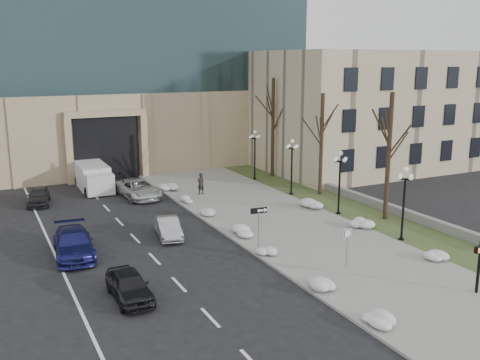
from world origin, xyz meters
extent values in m
plane|color=black|center=(0.00, 0.00, 0.00)|extent=(160.00, 160.00, 0.00)
cube|color=gray|center=(3.50, 14.00, 0.06)|extent=(9.00, 40.00, 0.12)
cube|color=gray|center=(-1.00, 14.00, 0.07)|extent=(0.30, 40.00, 0.14)
cube|color=#374723|center=(10.00, 14.00, 0.05)|extent=(4.00, 40.00, 0.10)
cube|color=gray|center=(12.00, 16.00, 0.35)|extent=(0.50, 30.00, 0.70)
cube|color=tan|center=(-2.00, 42.00, 4.00)|extent=(40.00, 20.00, 8.00)
cube|color=black|center=(-4.00, 33.00, 3.00)|extent=(6.00, 2.50, 6.00)
cube|color=tan|center=(-4.00, 31.60, 6.30)|extent=(7.50, 0.60, 0.60)
cube|color=tan|center=(-7.50, 31.60, 3.00)|extent=(0.60, 0.60, 6.00)
cube|color=tan|center=(-0.50, 31.60, 3.00)|extent=(0.60, 0.60, 6.00)
cube|color=#BEAC8F|center=(22.00, 28.00, 6.00)|extent=(22.00, 18.00, 12.00)
cube|color=black|center=(14.00, 19.00, 2.50)|extent=(1.40, 0.25, 2.00)
cube|color=black|center=(18.00, 19.00, 2.50)|extent=(1.40, 0.25, 2.00)
cube|color=black|center=(22.00, 19.00, 2.50)|extent=(1.40, 0.25, 2.00)
cube|color=black|center=(26.00, 19.00, 2.50)|extent=(1.40, 0.25, 2.00)
cube|color=black|center=(30.00, 19.00, 2.50)|extent=(1.40, 0.25, 2.00)
cube|color=black|center=(14.00, 19.00, 6.00)|extent=(1.40, 0.25, 2.00)
cube|color=black|center=(18.00, 19.00, 6.00)|extent=(1.40, 0.25, 2.00)
cube|color=black|center=(22.00, 19.00, 6.00)|extent=(1.40, 0.25, 2.00)
cube|color=black|center=(26.00, 19.00, 6.00)|extent=(1.40, 0.25, 2.00)
cube|color=black|center=(30.00, 19.00, 6.00)|extent=(1.40, 0.25, 2.00)
cube|color=black|center=(14.00, 19.00, 9.50)|extent=(1.40, 0.25, 2.00)
cube|color=black|center=(18.00, 19.00, 9.50)|extent=(1.40, 0.25, 2.00)
cube|color=black|center=(22.00, 19.00, 9.50)|extent=(1.40, 0.25, 2.00)
cube|color=black|center=(26.00, 19.00, 9.50)|extent=(1.40, 0.25, 2.00)
imported|color=black|center=(-9.17, 5.47, 0.68)|extent=(1.65, 4.02, 1.37)
imported|color=#97989E|center=(-4.51, 13.32, 0.63)|extent=(1.97, 4.01, 1.26)
imported|color=navy|center=(-10.51, 12.54, 0.76)|extent=(2.58, 5.43, 1.53)
imported|color=silver|center=(-3.36, 24.00, 0.75)|extent=(2.92, 5.60, 1.50)
imported|color=#28292D|center=(-10.98, 25.52, 0.68)|extent=(2.28, 4.24, 1.37)
imported|color=black|center=(1.50, 22.36, 1.02)|extent=(0.74, 0.58, 1.80)
cube|color=silver|center=(-6.02, 29.48, 1.07)|extent=(2.42, 5.39, 2.15)
cube|color=silver|center=(-6.06, 26.26, 0.97)|extent=(2.27, 1.74, 1.72)
cylinder|color=black|center=(-7.13, 26.49, 0.38)|extent=(0.28, 0.75, 0.75)
cylinder|color=black|center=(-4.98, 26.46, 0.38)|extent=(0.28, 0.75, 0.75)
cylinder|color=black|center=(-7.08, 31.10, 0.38)|extent=(0.28, 0.75, 0.75)
cylinder|color=black|center=(-4.93, 31.08, 0.38)|extent=(0.28, 0.75, 0.75)
cylinder|color=slate|center=(-0.83, 7.97, 1.39)|extent=(0.06, 0.06, 2.77)
cube|color=black|center=(-0.83, 7.97, 2.67)|extent=(1.01, 0.16, 0.34)
cube|color=white|center=(-0.67, 7.93, 2.67)|extent=(0.48, 0.07, 0.13)
cone|color=white|center=(-0.41, 7.89, 2.67)|extent=(0.27, 0.30, 0.28)
cylinder|color=slate|center=(2.36, 3.86, 1.13)|extent=(0.06, 0.06, 2.25)
cube|color=white|center=(2.36, 3.86, 2.05)|extent=(0.49, 0.06, 0.49)
cube|color=black|center=(2.35, 3.83, 2.05)|extent=(0.43, 0.03, 0.43)
cube|color=white|center=(2.35, 3.83, 2.05)|extent=(0.37, 0.03, 0.37)
cylinder|color=black|center=(5.99, -1.59, 1.88)|extent=(0.15, 0.15, 3.76)
cylinder|color=black|center=(5.99, -1.59, 0.05)|extent=(0.47, 0.47, 0.09)
cube|color=black|center=(5.76, -1.62, 2.35)|extent=(0.35, 0.23, 0.33)
cube|color=orange|center=(5.77, -1.72, 2.35)|extent=(0.24, 0.05, 0.24)
ellipsoid|color=silver|center=(-0.58, -2.09, 0.30)|extent=(1.10, 1.60, 0.36)
ellipsoid|color=silver|center=(-0.53, 2.03, 0.30)|extent=(1.10, 1.60, 0.36)
ellipsoid|color=silver|center=(-0.47, 7.12, 0.30)|extent=(1.10, 1.60, 0.36)
ellipsoid|color=silver|center=(-0.36, 11.20, 0.30)|extent=(1.10, 1.60, 0.36)
ellipsoid|color=silver|center=(-0.35, 16.43, 0.30)|extent=(1.10, 1.60, 0.36)
ellipsoid|color=silver|center=(-0.52, 20.47, 0.30)|extent=(1.10, 1.60, 0.36)
ellipsoid|color=silver|center=(-0.53, 24.88, 0.30)|extent=(1.10, 1.60, 0.36)
ellipsoid|color=silver|center=(7.40, 2.67, 0.30)|extent=(1.10, 1.60, 0.36)
ellipsoid|color=silver|center=(7.44, 9.28, 0.30)|extent=(1.10, 1.60, 0.36)
ellipsoid|color=silver|center=(7.64, 14.64, 0.30)|extent=(1.10, 1.60, 0.36)
cylinder|color=black|center=(8.30, 6.00, 0.10)|extent=(0.36, 0.36, 0.20)
cylinder|color=black|center=(8.30, 6.00, 2.00)|extent=(0.14, 0.14, 4.00)
cylinder|color=black|center=(8.30, 6.00, 4.00)|extent=(0.10, 0.90, 0.10)
cylinder|color=black|center=(8.30, 6.00, 4.00)|extent=(0.90, 0.10, 0.10)
sphere|color=silver|center=(8.30, 6.00, 4.60)|extent=(0.32, 0.32, 0.32)
sphere|color=silver|center=(8.75, 6.00, 4.15)|extent=(0.28, 0.28, 0.28)
sphere|color=silver|center=(7.85, 6.00, 4.15)|extent=(0.28, 0.28, 0.28)
sphere|color=silver|center=(8.30, 6.45, 4.15)|extent=(0.28, 0.28, 0.28)
sphere|color=silver|center=(8.30, 5.55, 4.15)|extent=(0.28, 0.28, 0.28)
cylinder|color=black|center=(8.30, 12.50, 0.10)|extent=(0.36, 0.36, 0.20)
cylinder|color=black|center=(8.30, 12.50, 2.00)|extent=(0.14, 0.14, 4.00)
cylinder|color=black|center=(8.30, 12.50, 4.00)|extent=(0.10, 0.90, 0.10)
cylinder|color=black|center=(8.30, 12.50, 4.00)|extent=(0.90, 0.10, 0.10)
sphere|color=silver|center=(8.30, 12.50, 4.60)|extent=(0.32, 0.32, 0.32)
sphere|color=silver|center=(8.75, 12.50, 4.15)|extent=(0.28, 0.28, 0.28)
sphere|color=silver|center=(7.85, 12.50, 4.15)|extent=(0.28, 0.28, 0.28)
sphere|color=silver|center=(8.30, 12.95, 4.15)|extent=(0.28, 0.28, 0.28)
sphere|color=silver|center=(8.30, 12.05, 4.15)|extent=(0.28, 0.28, 0.28)
cylinder|color=black|center=(8.30, 19.00, 0.10)|extent=(0.36, 0.36, 0.20)
cylinder|color=black|center=(8.30, 19.00, 2.00)|extent=(0.14, 0.14, 4.00)
cylinder|color=black|center=(8.30, 19.00, 4.00)|extent=(0.10, 0.90, 0.10)
cylinder|color=black|center=(8.30, 19.00, 4.00)|extent=(0.90, 0.10, 0.10)
sphere|color=silver|center=(8.30, 19.00, 4.60)|extent=(0.32, 0.32, 0.32)
sphere|color=silver|center=(8.75, 19.00, 4.15)|extent=(0.28, 0.28, 0.28)
sphere|color=silver|center=(7.85, 19.00, 4.15)|extent=(0.28, 0.28, 0.28)
sphere|color=silver|center=(8.30, 19.45, 4.15)|extent=(0.28, 0.28, 0.28)
sphere|color=silver|center=(8.30, 18.55, 4.15)|extent=(0.28, 0.28, 0.28)
cylinder|color=black|center=(8.30, 25.50, 0.10)|extent=(0.36, 0.36, 0.20)
cylinder|color=black|center=(8.30, 25.50, 2.00)|extent=(0.14, 0.14, 4.00)
cylinder|color=black|center=(8.30, 25.50, 4.00)|extent=(0.10, 0.90, 0.10)
cylinder|color=black|center=(8.30, 25.50, 4.00)|extent=(0.90, 0.10, 0.10)
sphere|color=silver|center=(8.30, 25.50, 4.60)|extent=(0.32, 0.32, 0.32)
sphere|color=silver|center=(8.75, 25.50, 4.15)|extent=(0.28, 0.28, 0.28)
sphere|color=silver|center=(7.85, 25.50, 4.15)|extent=(0.28, 0.28, 0.28)
sphere|color=silver|center=(8.30, 25.95, 4.15)|extent=(0.28, 0.28, 0.28)
sphere|color=silver|center=(8.30, 25.05, 4.15)|extent=(0.28, 0.28, 0.28)
cylinder|color=black|center=(10.50, 10.00, 4.50)|extent=(0.32, 0.32, 9.00)
cylinder|color=black|center=(10.50, 18.00, 4.25)|extent=(0.32, 0.32, 8.50)
cylinder|color=black|center=(10.50, 26.00, 4.75)|extent=(0.32, 0.32, 9.50)
camera|label=1|loc=(-15.04, -17.95, 11.12)|focal=40.00mm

